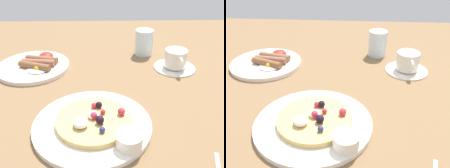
% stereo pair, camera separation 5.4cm
% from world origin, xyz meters
% --- Properties ---
extents(ground_plane, '(1.67, 1.44, 0.03)m').
position_xyz_m(ground_plane, '(0.00, 0.00, -0.01)').
color(ground_plane, brown).
extents(pancake_plate, '(0.27, 0.27, 0.01)m').
position_xyz_m(pancake_plate, '(0.01, -0.12, 0.01)').
color(pancake_plate, white).
rests_on(pancake_plate, ground_plane).
extents(pancake_with_berries, '(0.17, 0.17, 0.03)m').
position_xyz_m(pancake_with_berries, '(0.01, -0.12, 0.02)').
color(pancake_with_berries, tan).
rests_on(pancake_with_berries, pancake_plate).
extents(syrup_ramekin, '(0.06, 0.06, 0.03)m').
position_xyz_m(syrup_ramekin, '(0.09, -0.19, 0.03)').
color(syrup_ramekin, white).
rests_on(syrup_ramekin, pancake_plate).
extents(breakfast_plate, '(0.23, 0.23, 0.01)m').
position_xyz_m(breakfast_plate, '(-0.20, 0.18, 0.01)').
color(breakfast_plate, white).
rests_on(breakfast_plate, ground_plane).
extents(fried_breakfast, '(0.12, 0.13, 0.03)m').
position_xyz_m(fried_breakfast, '(-0.17, 0.18, 0.02)').
color(fried_breakfast, brown).
rests_on(fried_breakfast, breakfast_plate).
extents(coffee_saucer, '(0.13, 0.13, 0.01)m').
position_xyz_m(coffee_saucer, '(0.27, 0.17, 0.00)').
color(coffee_saucer, silver).
rests_on(coffee_saucer, ground_plane).
extents(coffee_cup, '(0.07, 0.10, 0.06)m').
position_xyz_m(coffee_cup, '(0.27, 0.17, 0.04)').
color(coffee_cup, white).
rests_on(coffee_cup, coffee_saucer).
extents(water_glass, '(0.06, 0.06, 0.09)m').
position_xyz_m(water_glass, '(0.18, 0.29, 0.05)').
color(water_glass, silver).
rests_on(water_glass, ground_plane).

